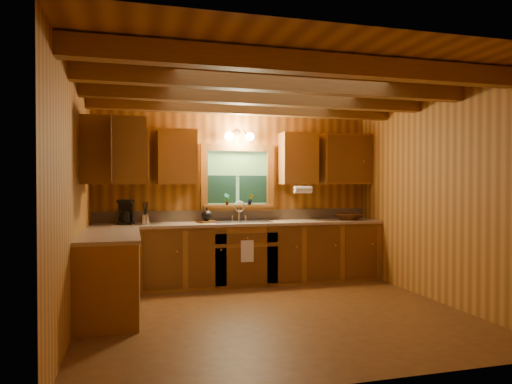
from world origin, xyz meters
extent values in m
plane|color=#5B3616|center=(0.00, 0.00, 0.00)|extent=(4.20, 4.20, 0.00)
plane|color=brown|center=(0.00, 0.00, 2.60)|extent=(4.20, 4.20, 0.00)
plane|color=brown|center=(0.00, 1.90, 1.30)|extent=(4.20, 0.00, 4.20)
plane|color=brown|center=(0.00, -1.90, 1.30)|extent=(4.20, 0.00, 4.20)
plane|color=brown|center=(-2.10, 0.00, 1.30)|extent=(0.00, 3.80, 3.80)
plane|color=brown|center=(2.10, 0.00, 1.30)|extent=(0.00, 3.80, 3.80)
cube|color=brown|center=(0.00, -1.20, 2.49)|extent=(4.20, 0.14, 0.18)
cube|color=brown|center=(0.00, -0.40, 2.49)|extent=(4.20, 0.14, 0.18)
cube|color=brown|center=(0.00, 0.40, 2.49)|extent=(4.20, 0.14, 0.18)
cube|color=brown|center=(0.00, 1.20, 2.49)|extent=(4.20, 0.14, 0.18)
cube|color=brown|center=(0.00, 1.59, 0.43)|extent=(4.20, 0.62, 0.86)
cube|color=brown|center=(-1.79, 0.48, 0.43)|extent=(0.62, 1.60, 0.86)
cube|color=tan|center=(0.00, 1.59, 0.88)|extent=(4.20, 0.66, 0.04)
cube|color=tan|center=(-1.78, 0.48, 0.88)|extent=(0.64, 1.60, 0.04)
cube|color=#9F866A|center=(0.00, 1.89, 0.98)|extent=(4.20, 0.02, 0.16)
cube|color=white|center=(-1.47, 0.68, 0.43)|extent=(0.02, 0.60, 0.80)
cube|color=brown|center=(-1.70, 1.73, 1.84)|extent=(0.78, 0.34, 0.78)
cube|color=brown|center=(-0.92, 1.73, 1.84)|extent=(0.55, 0.34, 0.78)
cube|color=brown|center=(0.92, 1.73, 1.84)|extent=(0.55, 0.34, 0.78)
cube|color=brown|center=(1.70, 1.73, 1.84)|extent=(0.78, 0.34, 0.78)
cube|color=brown|center=(-1.93, 0.68, 1.84)|extent=(0.34, 1.10, 0.78)
cube|color=brown|center=(0.00, 1.86, 2.00)|extent=(1.12, 0.08, 0.10)
cube|color=brown|center=(0.00, 1.86, 1.10)|extent=(1.12, 0.08, 0.10)
cube|color=brown|center=(-0.51, 1.86, 1.55)|extent=(0.10, 0.08, 0.80)
cube|color=brown|center=(0.51, 1.86, 1.55)|extent=(0.10, 0.08, 0.80)
cube|color=#427430|center=(0.00, 1.90, 1.55)|extent=(0.92, 0.01, 0.80)
cube|color=#113228|center=(-0.24, 1.87, 1.37)|extent=(0.42, 0.02, 0.42)
cube|color=#113228|center=(0.24, 1.87, 1.37)|extent=(0.42, 0.02, 0.42)
cylinder|color=black|center=(0.00, 1.87, 1.57)|extent=(0.92, 0.01, 0.01)
cube|color=brown|center=(0.00, 1.82, 1.12)|extent=(1.06, 0.14, 0.04)
cylinder|color=black|center=(0.00, 1.86, 2.23)|extent=(0.08, 0.03, 0.08)
cylinder|color=black|center=(-0.10, 1.80, 2.23)|extent=(0.09, 0.17, 0.08)
cylinder|color=black|center=(0.10, 1.80, 2.23)|extent=(0.09, 0.17, 0.08)
sphere|color=#FFE0A5|center=(-0.16, 1.74, 2.16)|extent=(0.13, 0.13, 0.13)
sphere|color=#FFE0A5|center=(0.16, 1.74, 2.16)|extent=(0.13, 0.13, 0.13)
cylinder|color=white|center=(0.92, 1.53, 1.37)|extent=(0.27, 0.11, 0.11)
cube|color=white|center=(0.00, 1.26, 0.52)|extent=(0.18, 0.01, 0.30)
cube|color=silver|center=(0.00, 1.60, 0.91)|extent=(0.82, 0.48, 0.02)
cube|color=#262628|center=(-0.19, 1.60, 0.84)|extent=(0.34, 0.40, 0.14)
cube|color=#262628|center=(0.19, 1.60, 0.84)|extent=(0.34, 0.40, 0.14)
cylinder|color=silver|center=(0.00, 1.78, 1.01)|extent=(0.04, 0.04, 0.22)
torus|color=silver|center=(0.00, 1.72, 1.12)|extent=(0.16, 0.02, 0.16)
cube|color=black|center=(-1.63, 1.64, 0.92)|extent=(0.19, 0.23, 0.03)
cube|color=black|center=(-1.63, 1.72, 1.08)|extent=(0.19, 0.08, 0.32)
cube|color=black|center=(-1.63, 1.62, 1.22)|extent=(0.19, 0.21, 0.04)
cylinder|color=black|center=(-1.63, 1.61, 1.01)|extent=(0.12, 0.12, 0.14)
cylinder|color=silver|center=(-1.37, 1.53, 0.97)|extent=(0.11, 0.11, 0.14)
cylinder|color=black|center=(-1.39, 1.52, 1.11)|extent=(0.03, 0.03, 0.20)
cylinder|color=black|center=(-1.37, 1.53, 1.11)|extent=(0.01, 0.01, 0.20)
cylinder|color=black|center=(-1.36, 1.54, 1.11)|extent=(0.03, 0.03, 0.20)
cylinder|color=black|center=(-1.35, 1.55, 1.11)|extent=(0.04, 0.05, 0.20)
cube|color=brown|center=(-0.51, 1.62, 0.91)|extent=(0.30, 0.26, 0.02)
sphere|color=black|center=(-0.51, 1.62, 1.00)|extent=(0.15, 0.15, 0.15)
cylinder|color=black|center=(-0.51, 1.62, 1.10)|extent=(0.02, 0.02, 0.04)
imported|color=#48230C|center=(1.69, 1.54, 0.95)|extent=(0.51, 0.51, 0.10)
imported|color=brown|center=(-0.18, 1.79, 1.23)|extent=(0.10, 0.08, 0.18)
imported|color=brown|center=(0.18, 1.80, 1.22)|extent=(0.09, 0.08, 0.16)
camera|label=1|loc=(-1.54, -4.93, 1.45)|focal=32.40mm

